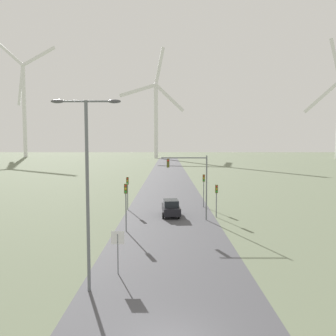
{
  "coord_description": "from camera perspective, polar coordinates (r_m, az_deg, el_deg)",
  "views": [
    {
      "loc": [
        -0.1,
        -12.25,
        7.97
      ],
      "look_at": [
        0.0,
        15.68,
        5.9
      ],
      "focal_mm": 35.0,
      "sensor_mm": 36.0,
      "label": 1
    }
  ],
  "objects": [
    {
      "name": "wind_turbine_left",
      "position": [
        183.41,
        -2.32,
        9.74
      ],
      "size": [
        35.51,
        8.36,
        60.93
      ],
      "color": "white",
      "rests_on": "ground"
    },
    {
      "name": "traffic_light_mast_overhead",
      "position": [
        33.98,
        3.93,
        -1.13
      ],
      "size": [
        4.78,
        0.35,
        6.77
      ],
      "color": "slate",
      "rests_on": "ground"
    },
    {
      "name": "wind_turbine_far_left",
      "position": [
        217.31,
        -24.0,
        10.65
      ],
      "size": [
        40.08,
        12.24,
        70.22
      ],
      "color": "white",
      "rests_on": "ground"
    },
    {
      "name": "car_approaching",
      "position": [
        36.38,
        0.31,
        -6.95
      ],
      "size": [
        2.11,
        4.22,
        1.83
      ],
      "color": "black",
      "rests_on": "ground"
    },
    {
      "name": "traffic_light_post_near_right",
      "position": [
        35.83,
        8.23,
        -4.4
      ],
      "size": [
        0.28,
        0.34,
        3.56
      ],
      "color": "slate",
      "rests_on": "ground"
    },
    {
      "name": "stop_sign_near",
      "position": [
        20.71,
        -8.95,
        -12.96
      ],
      "size": [
        0.81,
        0.07,
        2.67
      ],
      "color": "slate",
      "rests_on": "ground"
    },
    {
      "name": "road_surface",
      "position": [
        60.77,
        -0.11,
        -3.3
      ],
      "size": [
        10.0,
        240.0,
        0.01
      ],
      "color": "#47474C",
      "rests_on": "ground"
    },
    {
      "name": "traffic_light_post_mid_left",
      "position": [
        39.8,
        -7.27,
        -3.09
      ],
      "size": [
        0.28,
        0.34,
        3.98
      ],
      "color": "slate",
      "rests_on": "ground"
    },
    {
      "name": "streetlamp",
      "position": [
        17.87,
        -14.11,
        -0.74
      ],
      "size": [
        3.68,
        0.32,
        10.28
      ],
      "color": "slate",
      "rests_on": "ground"
    },
    {
      "name": "traffic_light_post_near_left",
      "position": [
        29.95,
        -7.56,
        -4.97
      ],
      "size": [
        0.28,
        0.34,
        4.39
      ],
      "color": "slate",
      "rests_on": "ground"
    },
    {
      "name": "traffic_light_post_mid_right",
      "position": [
        41.35,
        6.04,
        -2.65
      ],
      "size": [
        0.28,
        0.34,
        4.14
      ],
      "color": "slate",
      "rests_on": "ground"
    }
  ]
}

